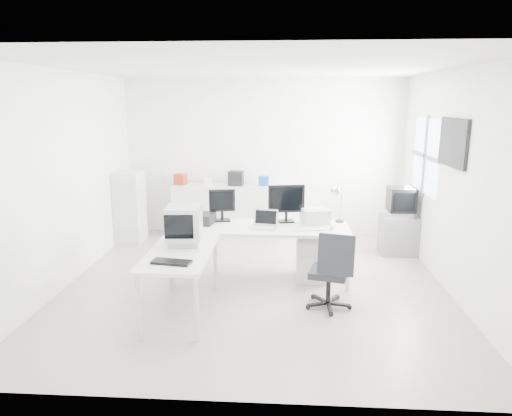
# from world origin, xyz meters

# --- Properties ---
(floor) EXTENTS (5.00, 5.00, 0.01)m
(floor) POSITION_xyz_m (0.00, 0.00, 0.00)
(floor) COLOR beige
(floor) RESTS_ON ground
(ceiling) EXTENTS (5.00, 5.00, 0.01)m
(ceiling) POSITION_xyz_m (0.00, 0.00, 2.80)
(ceiling) COLOR white
(ceiling) RESTS_ON back_wall
(back_wall) EXTENTS (5.00, 0.02, 2.80)m
(back_wall) POSITION_xyz_m (0.00, 2.50, 1.40)
(back_wall) COLOR white
(back_wall) RESTS_ON floor
(left_wall) EXTENTS (0.02, 5.00, 2.80)m
(left_wall) POSITION_xyz_m (-2.50, 0.00, 1.40)
(left_wall) COLOR white
(left_wall) RESTS_ON floor
(right_wall) EXTENTS (0.02, 5.00, 2.80)m
(right_wall) POSITION_xyz_m (2.50, 0.00, 1.40)
(right_wall) COLOR white
(right_wall) RESTS_ON floor
(window) EXTENTS (0.02, 1.20, 1.10)m
(window) POSITION_xyz_m (2.48, 1.20, 1.60)
(window) COLOR white
(window) RESTS_ON right_wall
(wall_picture) EXTENTS (0.04, 0.90, 0.60)m
(wall_picture) POSITION_xyz_m (2.47, 0.10, 1.90)
(wall_picture) COLOR black
(wall_picture) RESTS_ON right_wall
(main_desk) EXTENTS (2.40, 0.80, 0.75)m
(main_desk) POSITION_xyz_m (0.06, 0.19, 0.38)
(main_desk) COLOR silver
(main_desk) RESTS_ON floor
(side_desk) EXTENTS (0.70, 1.40, 0.75)m
(side_desk) POSITION_xyz_m (-0.79, -0.91, 0.38)
(side_desk) COLOR silver
(side_desk) RESTS_ON floor
(drawer_pedestal) EXTENTS (0.40, 0.50, 0.60)m
(drawer_pedestal) POSITION_xyz_m (0.76, 0.24, 0.30)
(drawer_pedestal) COLOR silver
(drawer_pedestal) RESTS_ON floor
(inkjet_printer) EXTENTS (0.45, 0.37, 0.14)m
(inkjet_printer) POSITION_xyz_m (-0.79, 0.29, 0.82)
(inkjet_printer) COLOR black
(inkjet_printer) RESTS_ON main_desk
(lcd_monitor_small) EXTENTS (0.40, 0.28, 0.46)m
(lcd_monitor_small) POSITION_xyz_m (-0.49, 0.44, 0.98)
(lcd_monitor_small) COLOR black
(lcd_monitor_small) RESTS_ON main_desk
(lcd_monitor_large) EXTENTS (0.54, 0.29, 0.53)m
(lcd_monitor_large) POSITION_xyz_m (0.41, 0.44, 1.01)
(lcd_monitor_large) COLOR black
(lcd_monitor_large) RESTS_ON main_desk
(laptop) EXTENTS (0.39, 0.40, 0.22)m
(laptop) POSITION_xyz_m (0.11, 0.09, 0.86)
(laptop) COLOR #B7B7BA
(laptop) RESTS_ON main_desk
(white_keyboard) EXTENTS (0.40, 0.18, 0.02)m
(white_keyboard) POSITION_xyz_m (0.71, 0.04, 0.76)
(white_keyboard) COLOR silver
(white_keyboard) RESTS_ON main_desk
(white_mouse) EXTENTS (0.06, 0.06, 0.06)m
(white_mouse) POSITION_xyz_m (1.01, 0.09, 0.78)
(white_mouse) COLOR silver
(white_mouse) RESTS_ON main_desk
(laser_printer) EXTENTS (0.42, 0.38, 0.20)m
(laser_printer) POSITION_xyz_m (0.81, 0.41, 0.85)
(laser_printer) COLOR silver
(laser_printer) RESTS_ON main_desk
(desk_lamp) EXTENTS (0.18, 0.18, 0.50)m
(desk_lamp) POSITION_xyz_m (1.16, 0.49, 1.00)
(desk_lamp) COLOR silver
(desk_lamp) RESTS_ON main_desk
(crt_monitor) EXTENTS (0.47, 0.47, 0.50)m
(crt_monitor) POSITION_xyz_m (-0.79, -0.66, 1.00)
(crt_monitor) COLOR #B7B7BA
(crt_monitor) RESTS_ON side_desk
(black_keyboard) EXTENTS (0.43, 0.22, 0.03)m
(black_keyboard) POSITION_xyz_m (-0.79, -1.31, 0.76)
(black_keyboard) COLOR black
(black_keyboard) RESTS_ON side_desk
(office_chair) EXTENTS (0.68, 0.68, 0.96)m
(office_chair) POSITION_xyz_m (0.91, -0.66, 0.48)
(office_chair) COLOR #292B2E
(office_chair) RESTS_ON floor
(tv_cabinet) EXTENTS (0.57, 0.47, 0.62)m
(tv_cabinet) POSITION_xyz_m (2.22, 1.39, 0.31)
(tv_cabinet) COLOR slate
(tv_cabinet) RESTS_ON floor
(crt_tv) EXTENTS (0.50, 0.48, 0.45)m
(crt_tv) POSITION_xyz_m (2.22, 1.39, 0.85)
(crt_tv) COLOR black
(crt_tv) RESTS_ON tv_cabinet
(sideboard) EXTENTS (1.87, 0.47, 0.93)m
(sideboard) POSITION_xyz_m (-0.69, 2.24, 0.47)
(sideboard) COLOR silver
(sideboard) RESTS_ON floor
(clutter_box_a) EXTENTS (0.23, 0.21, 0.19)m
(clutter_box_a) POSITION_xyz_m (-1.49, 2.24, 1.03)
(clutter_box_a) COLOR #9D2D16
(clutter_box_a) RESTS_ON sideboard
(clutter_box_b) EXTENTS (0.16, 0.14, 0.14)m
(clutter_box_b) POSITION_xyz_m (-0.99, 2.24, 1.00)
(clutter_box_b) COLOR silver
(clutter_box_b) RESTS_ON sideboard
(clutter_box_c) EXTENTS (0.27, 0.25, 0.25)m
(clutter_box_c) POSITION_xyz_m (-0.49, 2.24, 1.06)
(clutter_box_c) COLOR black
(clutter_box_c) RESTS_ON sideboard
(clutter_box_d) EXTENTS (0.19, 0.17, 0.17)m
(clutter_box_d) POSITION_xyz_m (0.01, 2.24, 1.02)
(clutter_box_d) COLOR #173EA6
(clutter_box_d) RESTS_ON sideboard
(clutter_bottle) EXTENTS (0.07, 0.07, 0.22)m
(clutter_bottle) POSITION_xyz_m (-1.79, 2.28, 1.04)
(clutter_bottle) COLOR silver
(clutter_bottle) RESTS_ON sideboard
(filing_cabinet) EXTENTS (0.43, 0.52, 1.24)m
(filing_cabinet) POSITION_xyz_m (-2.28, 1.76, 0.62)
(filing_cabinet) COLOR silver
(filing_cabinet) RESTS_ON floor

